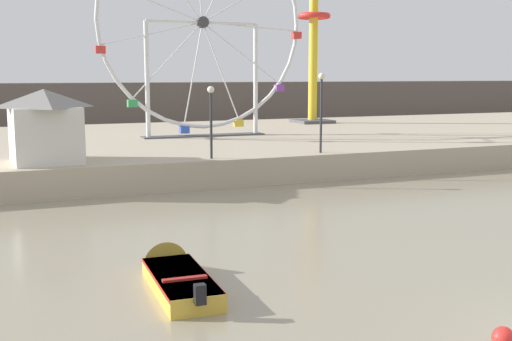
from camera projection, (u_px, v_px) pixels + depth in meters
quay_promenade at (176, 147)px, 40.24m from camera, size 110.00×23.72×1.32m
distant_town_skyline at (115, 107)px, 59.41m from camera, size 140.00×3.00×4.40m
motorboat_mustard_yellow at (174, 273)px, 16.02m from camera, size 1.41×4.54×1.18m
ferris_wheel_white_frame at (202, 26)px, 39.22m from camera, size 13.20×1.20×13.53m
drop_tower_yellow_tower at (313, 41)px, 50.32m from camera, size 2.80×2.80×13.94m
carnival_booth_white_ticket at (45, 124)px, 28.06m from camera, size 3.31×3.70×3.22m
promenade_lamp_near at (321, 101)px, 31.34m from camera, size 0.32×0.32×3.92m
promenade_lamp_far at (211, 110)px, 29.20m from camera, size 0.32×0.32×3.33m
mooring_buoy_orange at (503, 338)px, 12.14m from camera, size 0.44×0.44×0.44m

